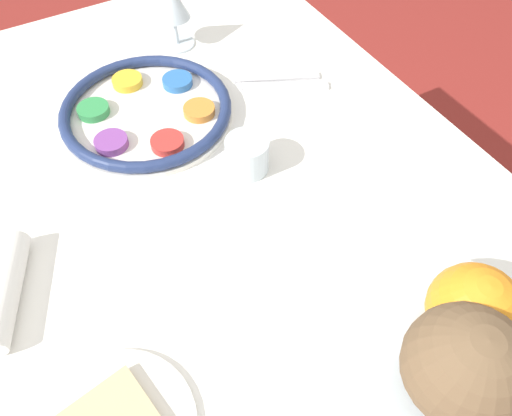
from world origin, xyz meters
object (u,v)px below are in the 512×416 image
at_px(seder_plate, 146,111).
at_px(fruit_stand, 441,352).
at_px(cup_near, 247,155).
at_px(wine_glass, 172,4).
at_px(orange_fruit, 474,309).
at_px(coconut, 466,366).
at_px(napkin_roll, 5,290).

height_order(seder_plate, fruit_stand, fruit_stand).
bearing_deg(cup_near, wine_glass, 173.47).
xyz_separation_m(fruit_stand, orange_fruit, (-0.01, 0.02, 0.07)).
relative_size(seder_plate, wine_glass, 2.31).
bearing_deg(fruit_stand, coconut, -45.93).
xyz_separation_m(wine_glass, fruit_stand, (0.78, -0.04, 0.01)).
distance_m(seder_plate, coconut, 0.66).
bearing_deg(wine_glass, coconut, -5.01).
bearing_deg(coconut, cup_near, 176.27).
bearing_deg(seder_plate, coconut, 5.98).
xyz_separation_m(orange_fruit, coconut, (0.04, -0.05, 0.01)).
relative_size(coconut, cup_near, 1.57).
xyz_separation_m(seder_plate, cup_near, (0.19, 0.10, 0.01)).
height_order(napkin_roll, cup_near, cup_near).
distance_m(seder_plate, orange_fruit, 0.63).
bearing_deg(orange_fruit, seder_plate, -168.71).
height_order(wine_glass, cup_near, wine_glass).
bearing_deg(wine_glass, seder_plate, -37.71).
relative_size(seder_plate, fruit_stand, 1.41).
xyz_separation_m(seder_plate, orange_fruit, (0.60, 0.12, 0.15)).
bearing_deg(seder_plate, cup_near, 26.23).
xyz_separation_m(wine_glass, orange_fruit, (0.77, -0.02, 0.08)).
distance_m(orange_fruit, coconut, 0.07).
distance_m(napkin_roll, cup_near, 0.39).
relative_size(orange_fruit, coconut, 0.80).
xyz_separation_m(wine_glass, cup_near, (0.37, -0.04, -0.06)).
xyz_separation_m(seder_plate, coconut, (0.63, 0.07, 0.17)).
bearing_deg(coconut, napkin_roll, -137.29).
bearing_deg(napkin_roll, coconut, 42.71).
height_order(wine_glass, coconut, coconut).
xyz_separation_m(fruit_stand, coconut, (0.03, -0.03, 0.08)).
bearing_deg(wine_glass, cup_near, -6.53).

